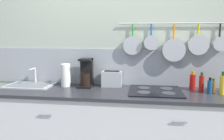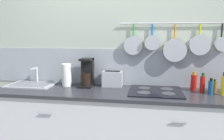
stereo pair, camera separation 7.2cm
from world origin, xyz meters
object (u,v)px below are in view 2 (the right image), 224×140
(bottle_cooking_wine, at_px, (211,87))
(bottle_vinegar, at_px, (224,85))
(bottle_olive_oil, at_px, (202,84))
(paper_towel_roll, at_px, (67,75))
(coffee_maker, at_px, (87,75))
(bottle_dish_soap, at_px, (214,87))
(toaster, at_px, (112,79))
(bottle_sesame_oil, at_px, (194,82))

(bottle_cooking_wine, relative_size, bottle_vinegar, 0.72)
(bottle_olive_oil, bearing_deg, paper_towel_roll, 178.46)
(bottle_olive_oil, relative_size, bottle_vinegar, 0.88)
(coffee_maker, distance_m, bottle_dish_soap, 1.43)
(paper_towel_roll, bearing_deg, coffee_maker, 7.46)
(bottle_dish_soap, bearing_deg, paper_towel_roll, 178.69)
(coffee_maker, bearing_deg, bottle_dish_soap, -2.81)
(coffee_maker, height_order, bottle_cooking_wine, coffee_maker)
(bottle_dish_soap, height_order, bottle_vinegar, bottle_vinegar)
(toaster, bearing_deg, coffee_maker, -172.53)
(coffee_maker, distance_m, bottle_vinegar, 1.49)
(coffee_maker, height_order, toaster, coffee_maker)
(bottle_olive_oil, height_order, bottle_dish_soap, bottle_olive_oil)
(bottle_sesame_oil, xyz_separation_m, bottle_vinegar, (0.26, -0.18, 0.01))
(coffee_maker, relative_size, bottle_olive_oil, 1.58)
(bottle_sesame_oil, distance_m, bottle_vinegar, 0.31)
(bottle_cooking_wine, bearing_deg, coffee_maker, 173.54)
(paper_towel_roll, height_order, bottle_sesame_oil, paper_towel_roll)
(bottle_vinegar, bearing_deg, bottle_cooking_wine, 178.37)
(bottle_olive_oil, bearing_deg, bottle_cooking_wine, -52.01)
(toaster, bearing_deg, paper_towel_roll, -172.54)
(toaster, xyz_separation_m, bottle_dish_soap, (1.12, -0.11, -0.03))
(bottle_dish_soap, relative_size, bottle_vinegar, 0.61)
(coffee_maker, xyz_separation_m, bottle_olive_oil, (1.30, -0.07, -0.05))
(toaster, bearing_deg, bottle_olive_oil, -6.49)
(paper_towel_roll, distance_m, coffee_maker, 0.24)
(bottle_dish_soap, bearing_deg, bottle_vinegar, -54.60)
(bottle_dish_soap, xyz_separation_m, bottle_vinegar, (0.06, -0.09, 0.04))
(bottle_cooking_wine, distance_m, bottle_dish_soap, 0.10)
(bottle_olive_oil, bearing_deg, bottle_sesame_oil, 127.25)
(bottle_olive_oil, distance_m, bottle_vinegar, 0.20)
(paper_towel_roll, distance_m, bottle_dish_soap, 1.67)
(bottle_cooking_wine, xyz_separation_m, bottle_vinegar, (0.12, -0.00, 0.03))
(bottle_olive_oil, distance_m, bottle_dish_soap, 0.13)
(coffee_maker, bearing_deg, bottle_cooking_wine, -6.46)
(paper_towel_roll, distance_m, bottle_olive_oil, 1.54)
(coffee_maker, distance_m, bottle_olive_oil, 1.30)
(coffee_maker, xyz_separation_m, bottle_cooking_wine, (1.36, -0.15, -0.06))
(toaster, distance_m, bottle_dish_soap, 1.12)
(bottle_sesame_oil, distance_m, bottle_cooking_wine, 0.22)
(coffee_maker, distance_m, toaster, 0.31)
(bottle_olive_oil, xyz_separation_m, bottle_cooking_wine, (0.06, -0.08, -0.02))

